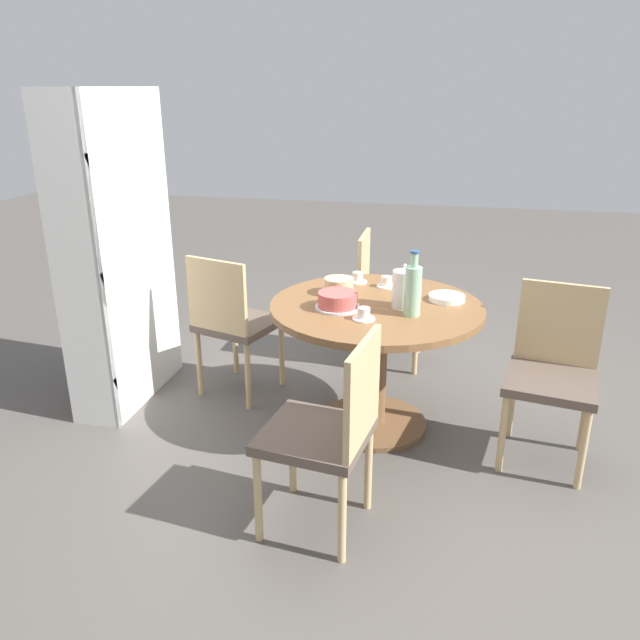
{
  "coord_description": "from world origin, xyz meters",
  "views": [
    {
      "loc": [
        -3.04,
        -0.37,
        1.77
      ],
      "look_at": [
        0.0,
        0.3,
        0.6
      ],
      "focal_mm": 35.0,
      "sensor_mm": 36.0,
      "label": 1
    }
  ],
  "objects": [
    {
      "name": "water_bottle",
      "position": [
        -0.13,
        -0.19,
        0.84
      ],
      "size": [
        0.08,
        0.08,
        0.33
      ],
      "color": "#99C6A3",
      "rests_on": "dining_table"
    },
    {
      "name": "dining_table",
      "position": [
        0.0,
        0.0,
        0.53
      ],
      "size": [
        1.11,
        1.11,
        0.71
      ],
      "color": "brown",
      "rests_on": "ground_plane"
    },
    {
      "name": "cake_main",
      "position": [
        -0.11,
        0.18,
        0.75
      ],
      "size": [
        0.23,
        0.23,
        0.09
      ],
      "color": "silver",
      "rests_on": "dining_table"
    },
    {
      "name": "chair_b",
      "position": [
        -0.89,
        0.06,
        0.48
      ],
      "size": [
        0.47,
        0.47,
        0.88
      ],
      "rotation": [
        0.0,
        0.0,
        3.0
      ],
      "color": "tan",
      "rests_on": "ground_plane"
    },
    {
      "name": "cup_a",
      "position": [
        0.31,
        -0.01,
        0.74
      ],
      "size": [
        0.11,
        0.11,
        0.06
      ],
      "color": "white",
      "rests_on": "dining_table"
    },
    {
      "name": "ground_plane",
      "position": [
        0.0,
        0.0,
        0.0
      ],
      "size": [
        14.0,
        14.0,
        0.0
      ],
      "primitive_type": "plane",
      "color": "#56514C"
    },
    {
      "name": "chair_d",
      "position": [
        0.89,
        0.07,
        0.48
      ],
      "size": [
        0.42,
        0.42,
        0.88
      ],
      "rotation": [
        0.0,
        0.0,
        6.29
      ],
      "color": "tan",
      "rests_on": "ground_plane"
    },
    {
      "name": "cup_c",
      "position": [
        -0.24,
        0.03,
        0.74
      ],
      "size": [
        0.11,
        0.11,
        0.06
      ],
      "color": "white",
      "rests_on": "dining_table"
    },
    {
      "name": "chair_c",
      "position": [
        -0.1,
        -0.89,
        0.48
      ],
      "size": [
        0.49,
        0.49,
        0.88
      ],
      "rotation": [
        0.0,
        0.0,
        4.53
      ],
      "color": "tan",
      "rests_on": "ground_plane"
    },
    {
      "name": "cake_second",
      "position": [
        0.13,
        0.22,
        0.75
      ],
      "size": [
        0.19,
        0.19,
        0.09
      ],
      "color": "silver",
      "rests_on": "dining_table"
    },
    {
      "name": "bookshelf",
      "position": [
        0.07,
        1.48,
        0.88
      ],
      "size": [
        0.84,
        0.28,
        1.77
      ],
      "rotation": [
        0.0,
        0.0,
        3.14
      ],
      "color": "silver",
      "rests_on": "ground_plane"
    },
    {
      "name": "cup_b",
      "position": [
        0.36,
        0.16,
        0.74
      ],
      "size": [
        0.11,
        0.11,
        0.06
      ],
      "color": "white",
      "rests_on": "dining_table"
    },
    {
      "name": "coffee_pot",
      "position": [
        -0.01,
        -0.14,
        0.82
      ],
      "size": [
        0.12,
        0.12,
        0.23
      ],
      "color": "white",
      "rests_on": "dining_table"
    },
    {
      "name": "plate_stack",
      "position": [
        0.14,
        -0.35,
        0.73
      ],
      "size": [
        0.19,
        0.19,
        0.03
      ],
      "color": "white",
      "rests_on": "dining_table"
    },
    {
      "name": "chair_a",
      "position": [
        0.2,
        0.87,
        0.48
      ],
      "size": [
        0.52,
        0.52,
        0.88
      ],
      "rotation": [
        0.0,
        0.0,
        1.27
      ],
      "color": "tan",
      "rests_on": "ground_plane"
    }
  ]
}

